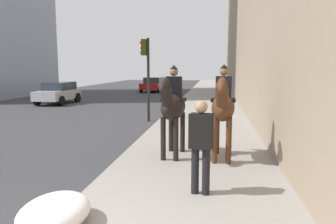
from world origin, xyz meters
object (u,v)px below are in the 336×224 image
pedestrian_greeting (201,141)px  car_mid_lane (154,84)px  car_near_lane (58,92)px  traffic_light_near_curb (146,66)px  mounted_horse_near (173,106)px  mounted_horse_far (223,106)px

pedestrian_greeting → car_mid_lane: 27.24m
car_near_lane → pedestrian_greeting: bearing=35.4°
pedestrian_greeting → traffic_light_near_curb: size_ratio=0.46×
mounted_horse_near → mounted_horse_far: bearing=90.8°
traffic_light_near_curb → car_mid_lane: bearing=9.5°
pedestrian_greeting → car_mid_lane: pedestrian_greeting is taller
mounted_horse_near → car_mid_lane: (24.19, 4.97, -0.67)m
mounted_horse_near → pedestrian_greeting: mounted_horse_near is taller
car_mid_lane → traffic_light_near_curb: bearing=11.7°
mounted_horse_far → car_mid_lane: bearing=-161.7°
traffic_light_near_curb → car_near_lane: bearing=49.2°
mounted_horse_far → car_near_lane: mounted_horse_far is taller
mounted_horse_far → pedestrian_greeting: size_ratio=1.39×
mounted_horse_near → mounted_horse_far: 1.26m
mounted_horse_near → traffic_light_near_curb: traffic_light_near_curb is taller
mounted_horse_near → car_near_lane: 15.47m
mounted_horse_far → traffic_light_near_curb: 7.02m
traffic_light_near_curb → mounted_horse_far: bearing=-152.7°
mounted_horse_far → car_near_lane: bearing=-136.0°
mounted_horse_near → car_near_lane: (12.39, 9.25, -0.67)m
mounted_horse_far → car_near_lane: 16.32m
car_near_lane → car_mid_lane: bearing=161.3°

